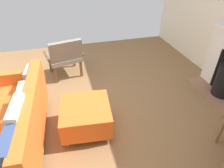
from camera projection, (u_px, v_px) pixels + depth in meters
The scene contains 4 objects.
ground_plane at pixel (80, 109), 3.15m from camera, with size 5.59×5.32×0.01m, color olive.
sofa at pixel (8, 126), 2.37m from camera, with size 1.01×1.84×0.84m.
ottoman at pixel (86, 115), 2.67m from camera, with size 0.73×0.74×0.41m.
armchair_accent at pixel (65, 56), 3.73m from camera, with size 0.78×0.71×0.82m.
Camera 1 is at (0.10, 2.41, 2.13)m, focal length 30.95 mm.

